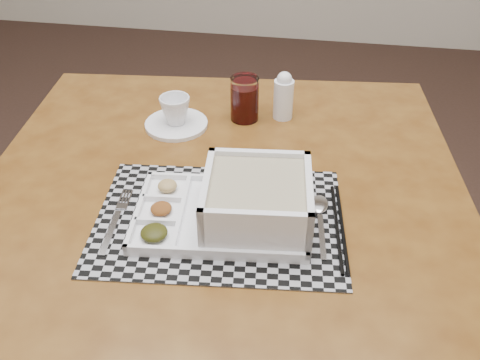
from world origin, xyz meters
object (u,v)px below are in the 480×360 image
dining_table (223,214)px  creamer_bottle (284,96)px  cup (175,110)px  serving_tray (248,205)px  juice_glass (245,100)px

dining_table → creamer_bottle: (0.09, 0.30, 0.13)m
creamer_bottle → cup: bearing=-160.7°
dining_table → serving_tray: bearing=-56.6°
dining_table → creamer_bottle: bearing=72.9°
dining_table → juice_glass: size_ratio=10.10×
dining_table → cup: cup is taller
dining_table → serving_tray: 0.17m
cup → creamer_bottle: (0.25, 0.09, 0.01)m
serving_tray → juice_glass: 0.39m
serving_tray → cup: 0.39m
serving_tray → juice_glass: juice_glass is taller
juice_glass → creamer_bottle: creamer_bottle is taller
serving_tray → cup: size_ratio=4.73×
cup → creamer_bottle: 0.26m
cup → juice_glass: juice_glass is taller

